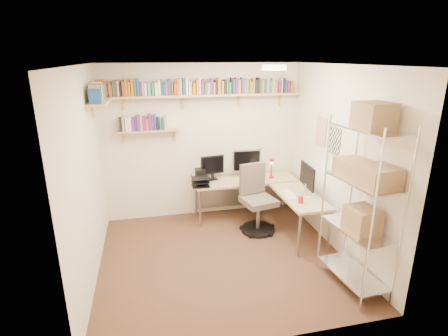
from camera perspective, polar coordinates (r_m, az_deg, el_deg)
The scene contains 6 objects.
ground at distance 4.86m, azimuth -0.22°, elevation -14.43°, with size 3.20×3.20×0.00m, color #48271E.
room_shell at distance 4.25m, azimuth -0.19°, elevation 3.56°, with size 3.24×3.04×2.52m.
wall_shelves at distance 5.36m, azimuth -7.99°, elevation 11.56°, with size 3.12×1.09×0.80m.
corner_desk at distance 5.58m, azimuth 4.56°, elevation -2.67°, with size 1.75×1.67×1.14m.
office_chair at distance 5.41m, azimuth 5.35°, elevation -5.79°, with size 0.56×0.56×1.04m.
wire_rack at distance 4.02m, azimuth 22.14°, elevation -1.65°, with size 0.49×0.89×2.16m.
Camera 1 is at (-0.89, -4.02, 2.59)m, focal length 28.00 mm.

